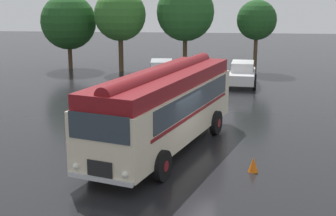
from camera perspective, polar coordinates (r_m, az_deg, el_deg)
name	(u,v)px	position (r m, az deg, el deg)	size (l,w,h in m)	color
ground_plane	(185,157)	(18.61, 2.03, -6.02)	(120.00, 120.00, 0.00)	black
vintage_bus	(164,105)	(18.99, -0.47, 0.36)	(5.44, 10.35, 3.49)	beige
car_near_left	(162,72)	(33.46, -0.80, 4.42)	(2.27, 4.35, 1.66)	#B7BABF
car_mid_left	(200,72)	(33.33, 3.94, 4.35)	(2.13, 4.29, 1.66)	#4C5156
car_mid_right	(242,73)	(33.21, 9.05, 4.18)	(2.26, 4.34, 1.66)	silver
tree_far_left	(69,22)	(40.91, -11.97, 10.28)	(4.64, 4.64, 6.29)	#4C3823
tree_left_of_centre	(120,15)	(38.70, -5.91, 11.20)	(4.20, 4.20, 6.71)	#4C3823
tree_centre	(186,11)	(38.55, 2.17, 11.69)	(4.68, 4.68, 7.16)	#4C3823
tree_right_of_centre	(255,20)	(39.03, 10.61, 10.45)	(3.22, 3.22, 5.82)	#4C3823
traffic_cone	(253,165)	(17.34, 10.36, -6.80)	(0.36, 0.36, 0.55)	orange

